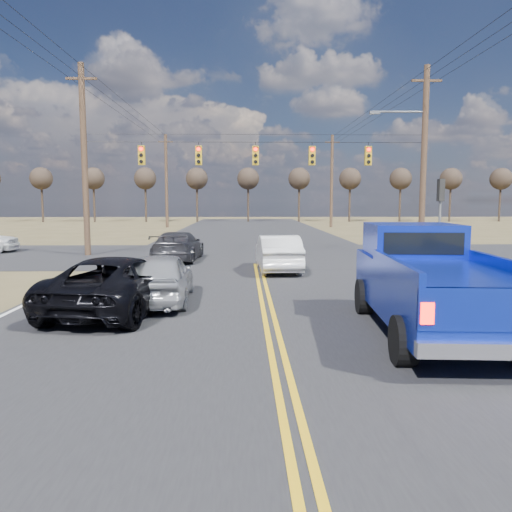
{
  "coord_description": "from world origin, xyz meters",
  "views": [
    {
      "loc": [
        -0.64,
        -8.79,
        2.95
      ],
      "look_at": [
        -0.32,
        4.15,
        1.5
      ],
      "focal_mm": 35.0,
      "sensor_mm": 36.0,
      "label": 1
    }
  ],
  "objects_px": {
    "silver_suv": "(160,277)",
    "dgrey_car_queue": "(178,246)",
    "pickup_truck": "(429,282)",
    "black_suv": "(119,284)",
    "white_car_queue": "(278,253)"
  },
  "relations": [
    {
      "from": "silver_suv",
      "to": "dgrey_car_queue",
      "type": "bearing_deg",
      "value": -87.96
    },
    {
      "from": "pickup_truck",
      "to": "silver_suv",
      "type": "relative_size",
      "value": 1.48
    },
    {
      "from": "silver_suv",
      "to": "black_suv",
      "type": "bearing_deg",
      "value": 48.85
    },
    {
      "from": "dgrey_car_queue",
      "to": "pickup_truck",
      "type": "bearing_deg",
      "value": 121.13
    },
    {
      "from": "pickup_truck",
      "to": "dgrey_car_queue",
      "type": "height_order",
      "value": "pickup_truck"
    },
    {
      "from": "dgrey_car_queue",
      "to": "white_car_queue",
      "type": "bearing_deg",
      "value": 144.74
    },
    {
      "from": "silver_suv",
      "to": "white_car_queue",
      "type": "height_order",
      "value": "white_car_queue"
    },
    {
      "from": "silver_suv",
      "to": "black_suv",
      "type": "height_order",
      "value": "silver_suv"
    },
    {
      "from": "pickup_truck",
      "to": "dgrey_car_queue",
      "type": "distance_m",
      "value": 15.36
    },
    {
      "from": "silver_suv",
      "to": "black_suv",
      "type": "xyz_separation_m",
      "value": [
        -0.9,
        -1.12,
        -0.0
      ]
    },
    {
      "from": "white_car_queue",
      "to": "dgrey_car_queue",
      "type": "bearing_deg",
      "value": -39.93
    },
    {
      "from": "dgrey_car_queue",
      "to": "black_suv",
      "type": "bearing_deg",
      "value": 92.19
    },
    {
      "from": "pickup_truck",
      "to": "dgrey_car_queue",
      "type": "bearing_deg",
      "value": 122.31
    },
    {
      "from": "pickup_truck",
      "to": "silver_suv",
      "type": "distance_m",
      "value": 7.38
    },
    {
      "from": "silver_suv",
      "to": "white_car_queue",
      "type": "bearing_deg",
      "value": -123.44
    }
  ]
}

